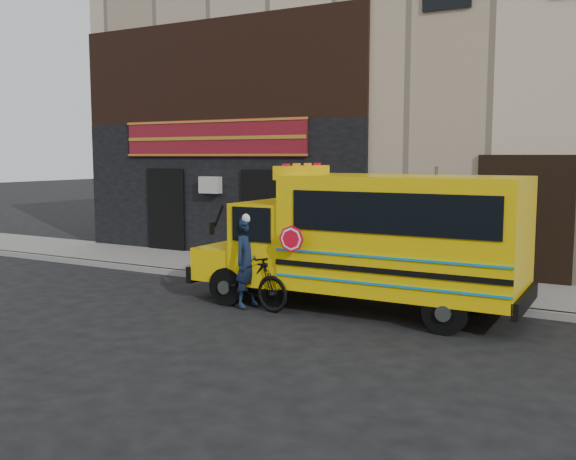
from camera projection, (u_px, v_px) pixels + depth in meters
The scene contains 8 objects.
ground at pixel (259, 316), 12.55m from camera, with size 120.00×120.00×0.00m, color black.
curb at pixel (318, 289), 14.80m from camera, with size 40.00×0.20×0.15m, color gray.
sidewalk at pixel (345, 278), 16.09m from camera, with size 40.00×3.00×0.15m, color slate.
building at pixel (426, 63), 20.92m from camera, with size 20.00×10.70×12.00m.
school_bus at pixel (372, 237), 12.80m from camera, with size 6.92×2.45×2.92m.
sign_pole at pixel (435, 230), 13.16m from camera, with size 0.10×0.25×2.91m.
bicycle at pixel (249, 280), 13.13m from camera, with size 0.55×1.95×1.17m, color black.
cyclist at pixel (248, 264), 13.11m from camera, with size 0.67×0.44×1.83m, color black.
Camera 1 is at (6.52, -10.42, 3.13)m, focal length 40.00 mm.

